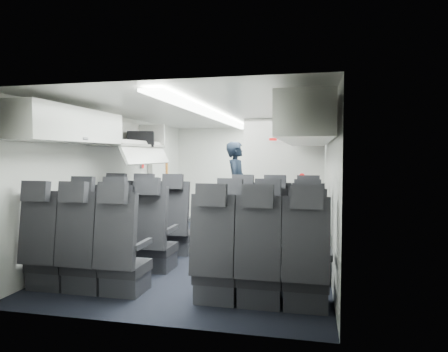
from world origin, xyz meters
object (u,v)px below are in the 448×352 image
at_px(seat_row_front, 210,229).
at_px(seat_row_rear, 168,260).
at_px(galley_unit, 288,180).
at_px(carry_on_bag, 141,139).
at_px(flight_attendant, 237,186).
at_px(boarding_door, 159,182).
at_px(seat_row_mid, 193,242).

height_order(seat_row_front, seat_row_rear, same).
height_order(galley_unit, carry_on_bag, carry_on_bag).
distance_m(galley_unit, flight_attendant, 1.50).
distance_m(galley_unit, boarding_door, 2.84).
bearing_deg(carry_on_bag, flight_attendant, 28.53).
height_order(seat_row_front, seat_row_mid, same).
xyz_separation_m(seat_row_front, galley_unit, (0.95, 3.25, 0.55)).
height_order(seat_row_front, galley_unit, galley_unit).
height_order(seat_row_front, carry_on_bag, carry_on_bag).
xyz_separation_m(seat_row_mid, seat_row_rear, (0.00, -0.90, 0.00)).
height_order(boarding_door, flight_attendant, boarding_door).
distance_m(seat_row_front, seat_row_rear, 1.80).
relative_size(seat_row_mid, carry_on_bag, 7.75).
xyz_separation_m(seat_row_front, seat_row_mid, (0.00, -0.90, 0.00)).
relative_size(seat_row_mid, seat_row_rear, 1.00).
bearing_deg(seat_row_mid, seat_row_front, 90.00).
relative_size(seat_row_mid, boarding_door, 1.79).
xyz_separation_m(boarding_door, flight_attendant, (1.64, 0.01, -0.07)).
height_order(seat_row_rear, boarding_door, boarding_door).
bearing_deg(galley_unit, carry_on_bag, -130.79).
xyz_separation_m(seat_row_rear, carry_on_bag, (-1.36, 2.38, 1.37)).
bearing_deg(seat_row_rear, boarding_door, 112.87).
xyz_separation_m(seat_row_rear, flight_attendant, (0.00, 3.89, 0.48)).
bearing_deg(flight_attendant, seat_row_front, -179.36).
distance_m(seat_row_front, carry_on_bag, 2.01).
bearing_deg(galley_unit, seat_row_mid, -102.88).
height_order(boarding_door, carry_on_bag, carry_on_bag).
bearing_deg(seat_row_mid, carry_on_bag, 132.47).
height_order(seat_row_rear, galley_unit, galley_unit).
bearing_deg(flight_attendant, seat_row_rear, -179.31).
distance_m(seat_row_rear, boarding_door, 4.25).
bearing_deg(seat_row_mid, boarding_door, 118.77).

